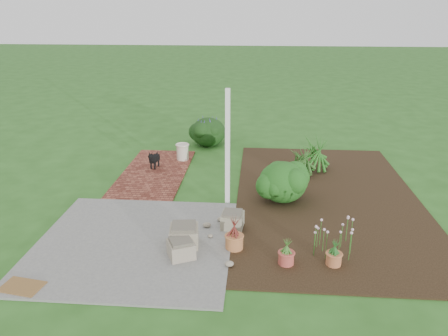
# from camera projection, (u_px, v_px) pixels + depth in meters

# --- Properties ---
(ground) EXTENTS (80.00, 80.00, 0.00)m
(ground) POSITION_uv_depth(u_px,v_px,m) (213.00, 204.00, 9.44)
(ground) COLOR #285A1C
(ground) RESTS_ON ground
(concrete_patio) EXTENTS (3.50, 3.50, 0.04)m
(concrete_patio) POSITION_uv_depth(u_px,v_px,m) (135.00, 242.00, 7.89)
(concrete_patio) COLOR slate
(concrete_patio) RESTS_ON ground
(brick_path) EXTENTS (1.60, 3.50, 0.04)m
(brick_path) POSITION_uv_depth(u_px,v_px,m) (155.00, 172.00, 11.19)
(brick_path) COLOR #5B271C
(brick_path) RESTS_ON ground
(garden_bed) EXTENTS (4.00, 7.00, 0.03)m
(garden_bed) POSITION_uv_depth(u_px,v_px,m) (327.00, 198.00, 9.71)
(garden_bed) COLOR black
(garden_bed) RESTS_ON ground
(veranda_post) EXTENTS (0.10, 0.10, 2.50)m
(veranda_post) POSITION_uv_depth(u_px,v_px,m) (228.00, 148.00, 9.07)
(veranda_post) COLOR white
(veranda_post) RESTS_ON ground
(stone_trough_near) EXTENTS (0.55, 0.55, 0.28)m
(stone_trough_near) POSITION_uv_depth(u_px,v_px,m) (181.00, 249.00, 7.36)
(stone_trough_near) COLOR #786A5D
(stone_trough_near) RESTS_ON concrete_patio
(stone_trough_mid) EXTENTS (0.55, 0.55, 0.33)m
(stone_trough_mid) POSITION_uv_depth(u_px,v_px,m) (184.00, 236.00, 7.73)
(stone_trough_mid) COLOR #7A6C5B
(stone_trough_mid) RESTS_ON concrete_patio
(stone_trough_far) EXTENTS (0.45, 0.45, 0.28)m
(stone_trough_far) POSITION_uv_depth(u_px,v_px,m) (232.00, 220.00, 8.35)
(stone_trough_far) COLOR gray
(stone_trough_far) RESTS_ON concrete_patio
(coir_doormat) EXTENTS (0.67, 0.49, 0.02)m
(coir_doormat) POSITION_uv_depth(u_px,v_px,m) (22.00, 287.00, 6.60)
(coir_doormat) COLOR brown
(coir_doormat) RESTS_ON concrete_patio
(black_dog) EXTENTS (0.22, 0.51, 0.44)m
(black_dog) POSITION_uv_depth(u_px,v_px,m) (154.00, 159.00, 11.35)
(black_dog) COLOR black
(black_dog) RESTS_ON brick_path
(cream_ceramic_urn) EXTENTS (0.35, 0.35, 0.43)m
(cream_ceramic_urn) POSITION_uv_depth(u_px,v_px,m) (183.00, 152.00, 12.01)
(cream_ceramic_urn) COLOR beige
(cream_ceramic_urn) RESTS_ON brick_path
(evergreen_shrub) EXTENTS (1.37, 1.37, 0.89)m
(evergreen_shrub) POSITION_uv_depth(u_px,v_px,m) (283.00, 181.00, 9.45)
(evergreen_shrub) COLOR #113C11
(evergreen_shrub) RESTS_ON garden_bed
(agapanthus_clump_back) EXTENTS (1.40, 1.40, 1.02)m
(agapanthus_clump_back) POSITION_uv_depth(u_px,v_px,m) (315.00, 150.00, 11.22)
(agapanthus_clump_back) COLOR #1F3E12
(agapanthus_clump_back) RESTS_ON garden_bed
(agapanthus_clump_front) EXTENTS (0.97, 0.97, 0.86)m
(agapanthus_clump_front) POSITION_uv_depth(u_px,v_px,m) (302.00, 158.00, 10.92)
(agapanthus_clump_front) COLOR #1B4012
(agapanthus_clump_front) RESTS_ON garden_bed
(pink_flower_patch) EXTENTS (1.08, 1.08, 0.57)m
(pink_flower_patch) POSITION_uv_depth(u_px,v_px,m) (329.00, 235.00, 7.55)
(pink_flower_patch) COLOR #113D0F
(pink_flower_patch) RESTS_ON garden_bed
(terracotta_pot_bronze) EXTENTS (0.38, 0.38, 0.25)m
(terracotta_pot_bronze) POSITION_uv_depth(u_px,v_px,m) (234.00, 242.00, 7.64)
(terracotta_pot_bronze) COLOR #B66F3D
(terracotta_pot_bronze) RESTS_ON garden_bed
(terracotta_pot_small_left) EXTENTS (0.29, 0.29, 0.21)m
(terracotta_pot_small_left) POSITION_uv_depth(u_px,v_px,m) (334.00, 259.00, 7.16)
(terracotta_pot_small_left) COLOR #B6683D
(terracotta_pot_small_left) RESTS_ON garden_bed
(terracotta_pot_small_right) EXTENTS (0.34, 0.34, 0.22)m
(terracotta_pot_small_right) POSITION_uv_depth(u_px,v_px,m) (286.00, 258.00, 7.18)
(terracotta_pot_small_right) COLOR #B3473C
(terracotta_pot_small_right) RESTS_ON garden_bed
(purple_flowering_bush) EXTENTS (1.39, 1.39, 0.89)m
(purple_flowering_bush) POSITION_uv_depth(u_px,v_px,m) (208.00, 131.00, 13.27)
(purple_flowering_bush) COLOR black
(purple_flowering_bush) RESTS_ON ground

